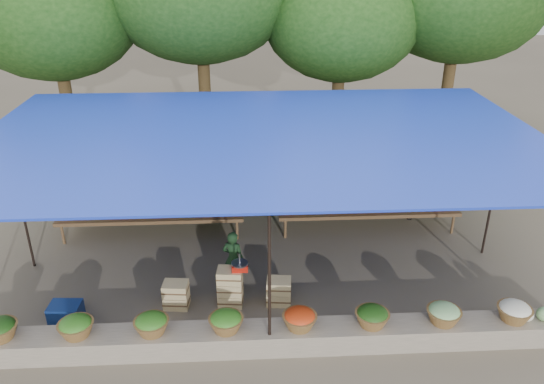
{
  "coord_description": "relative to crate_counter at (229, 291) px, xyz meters",
  "views": [
    {
      "loc": [
        -0.33,
        -9.67,
        6.11
      ],
      "look_at": [
        0.21,
        0.2,
        1.49
      ],
      "focal_mm": 35.0,
      "sensor_mm": 36.0,
      "label": 1
    }
  ],
  "objects": [
    {
      "name": "ground",
      "position": [
        0.69,
        1.54,
        -0.31
      ],
      "size": [
        60.0,
        60.0,
        0.0
      ],
      "primitive_type": "plane",
      "color": "brown",
      "rests_on": "ground"
    },
    {
      "name": "stone_curb",
      "position": [
        0.69,
        -1.21,
        -0.11
      ],
      "size": [
        10.6,
        0.55,
        0.4
      ],
      "primitive_type": "cube",
      "color": "#726A5B",
      "rests_on": "ground"
    },
    {
      "name": "stall_canopy",
      "position": [
        0.69,
        1.61,
        2.36
      ],
      "size": [
        10.8,
        6.6,
        2.82
      ],
      "color": "black",
      "rests_on": "ground"
    },
    {
      "name": "produce_baskets",
      "position": [
        0.59,
        -1.21,
        0.25
      ],
      "size": [
        8.98,
        0.58,
        0.34
      ],
      "color": "brown",
      "rests_on": "stone_curb"
    },
    {
      "name": "netting_backdrop",
      "position": [
        0.69,
        4.69,
        0.94
      ],
      "size": [
        10.6,
        0.06,
        2.5
      ],
      "primitive_type": "cube",
      "color": "#1F4819",
      "rests_on": "ground"
    },
    {
      "name": "tree_row",
      "position": [
        1.19,
        7.63,
        4.39
      ],
      "size": [
        16.51,
        5.5,
        7.12
      ],
      "color": "#3D2D16",
      "rests_on": "ground"
    },
    {
      "name": "fruit_table_left",
      "position": [
        -1.8,
        2.89,
        0.3
      ],
      "size": [
        4.21,
        0.95,
        0.93
      ],
      "color": "#4D2C1E",
      "rests_on": "ground"
    },
    {
      "name": "fruit_table_right",
      "position": [
        3.2,
        2.89,
        0.3
      ],
      "size": [
        4.21,
        0.95,
        0.93
      ],
      "color": "#4D2C1E",
      "rests_on": "ground"
    },
    {
      "name": "crate_counter",
      "position": [
        0.0,
        0.0,
        0.0
      ],
      "size": [
        2.38,
        0.38,
        0.77
      ],
      "color": "tan",
      "rests_on": "ground"
    },
    {
      "name": "weighing_scale",
      "position": [
        0.22,
        0.0,
        0.54
      ],
      "size": [
        0.31,
        0.31,
        0.33
      ],
      "color": "red",
      "rests_on": "crate_counter"
    },
    {
      "name": "vendor_seated",
      "position": [
        0.09,
        0.61,
        0.29
      ],
      "size": [
        0.51,
        0.43,
        1.2
      ],
      "primitive_type": "imported",
      "rotation": [
        0.0,
        0.0,
        2.77
      ],
      "color": "#163118",
      "rests_on": "ground"
    },
    {
      "name": "customer_left",
      "position": [
        -3.3,
        3.52,
        0.51
      ],
      "size": [
        0.85,
        0.69,
        1.64
      ],
      "primitive_type": "imported",
      "rotation": [
        0.0,
        0.0,
        -0.09
      ],
      "color": "slate",
      "rests_on": "ground"
    },
    {
      "name": "customer_mid",
      "position": [
        2.34,
        3.5,
        0.45
      ],
      "size": [
        1.11,
        0.84,
        1.52
      ],
      "primitive_type": "imported",
      "rotation": [
        0.0,
        0.0,
        0.31
      ],
      "color": "slate",
      "rests_on": "ground"
    },
    {
      "name": "customer_right",
      "position": [
        4.31,
        3.38,
        0.55
      ],
      "size": [
        1.08,
        0.9,
        1.73
      ],
      "primitive_type": "imported",
      "rotation": [
        0.0,
        0.0,
        -0.56
      ],
      "color": "slate",
      "rests_on": "ground"
    },
    {
      "name": "blue_crate_front",
      "position": [
        -2.91,
        -0.29,
        -0.15
      ],
      "size": [
        0.57,
        0.43,
        0.33
      ],
      "primitive_type": "cube",
      "rotation": [
        0.0,
        0.0,
        -0.06
      ],
      "color": "navy",
      "rests_on": "ground"
    }
  ]
}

